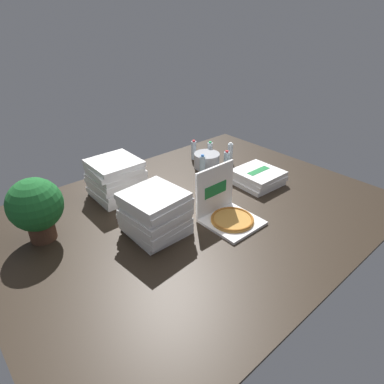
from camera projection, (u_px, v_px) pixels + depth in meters
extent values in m
cube|color=#2D2319|center=(197.00, 213.00, 2.76)|extent=(3.20, 2.40, 0.02)
cube|color=white|center=(232.00, 222.00, 2.61)|extent=(0.40, 0.40, 0.02)
cylinder|color=#C6893D|center=(232.00, 220.00, 2.60)|extent=(0.34, 0.34, 0.02)
torus|color=#A96324|center=(232.00, 219.00, 2.60)|extent=(0.34, 0.34, 0.02)
cube|color=white|center=(215.00, 189.00, 2.64)|extent=(0.40, 0.03, 0.40)
cube|color=#197A38|center=(216.00, 190.00, 2.63)|extent=(0.24, 0.01, 0.10)
cube|color=white|center=(118.00, 193.00, 2.99)|extent=(0.41, 0.41, 0.04)
cube|color=#197A38|center=(118.00, 191.00, 2.98)|extent=(0.26, 0.08, 0.00)
cube|color=white|center=(117.00, 190.00, 2.96)|extent=(0.41, 0.41, 0.04)
cube|color=#197A38|center=(116.00, 188.00, 2.95)|extent=(0.26, 0.08, 0.00)
cube|color=white|center=(117.00, 186.00, 2.94)|extent=(0.41, 0.41, 0.04)
cube|color=#197A38|center=(117.00, 183.00, 2.93)|extent=(0.26, 0.08, 0.00)
cube|color=white|center=(115.00, 181.00, 2.93)|extent=(0.40, 0.40, 0.04)
cube|color=#197A38|center=(115.00, 178.00, 2.91)|extent=(0.26, 0.07, 0.00)
cube|color=white|center=(116.00, 177.00, 2.90)|extent=(0.41, 0.41, 0.04)
cube|color=white|center=(116.00, 172.00, 2.88)|extent=(0.40, 0.40, 0.04)
cube|color=white|center=(114.00, 168.00, 2.85)|extent=(0.43, 0.43, 0.04)
cube|color=#197A38|center=(114.00, 166.00, 2.84)|extent=(0.27, 0.09, 0.00)
cube|color=white|center=(114.00, 163.00, 2.84)|extent=(0.40, 0.40, 0.04)
cube|color=white|center=(157.00, 229.00, 2.51)|extent=(0.40, 0.40, 0.04)
cube|color=white|center=(156.00, 226.00, 2.47)|extent=(0.43, 0.43, 0.04)
cube|color=#197A38|center=(156.00, 223.00, 2.46)|extent=(0.27, 0.09, 0.00)
cube|color=white|center=(156.00, 221.00, 2.45)|extent=(0.44, 0.44, 0.04)
cube|color=white|center=(154.00, 216.00, 2.43)|extent=(0.43, 0.43, 0.04)
cube|color=#197A38|center=(154.00, 214.00, 2.42)|extent=(0.27, 0.09, 0.00)
cube|color=white|center=(155.00, 212.00, 2.40)|extent=(0.43, 0.43, 0.04)
cube|color=#197A38|center=(155.00, 209.00, 2.39)|extent=(0.27, 0.09, 0.00)
cube|color=white|center=(155.00, 205.00, 2.40)|extent=(0.41, 0.41, 0.04)
cube|color=#197A38|center=(155.00, 202.00, 2.39)|extent=(0.26, 0.08, 0.00)
cube|color=white|center=(155.00, 201.00, 2.36)|extent=(0.44, 0.44, 0.04)
cube|color=#197A38|center=(155.00, 199.00, 2.35)|extent=(0.27, 0.10, 0.00)
cube|color=white|center=(153.00, 196.00, 2.34)|extent=(0.43, 0.43, 0.04)
cube|color=white|center=(256.00, 181.00, 3.20)|extent=(0.42, 0.42, 0.04)
cube|color=#197A38|center=(256.00, 179.00, 3.19)|extent=(0.26, 0.09, 0.00)
cube|color=white|center=(258.00, 177.00, 3.18)|extent=(0.42, 0.42, 0.04)
cube|color=white|center=(258.00, 173.00, 3.17)|extent=(0.41, 0.41, 0.04)
cube|color=#197A38|center=(258.00, 171.00, 3.15)|extent=(0.26, 0.08, 0.00)
cylinder|color=#B7BABF|center=(207.00, 160.00, 3.50)|extent=(0.27, 0.27, 0.15)
cylinder|color=silver|center=(202.00, 166.00, 3.31)|extent=(0.06, 0.06, 0.21)
cylinder|color=blue|center=(203.00, 155.00, 3.26)|extent=(0.03, 0.03, 0.02)
cylinder|color=silver|center=(194.00, 150.00, 3.67)|extent=(0.06, 0.06, 0.21)
cylinder|color=red|center=(194.00, 141.00, 3.61)|extent=(0.03, 0.03, 0.02)
cylinder|color=white|center=(210.00, 152.00, 3.63)|extent=(0.06, 0.06, 0.21)
cylinder|color=#239951|center=(210.00, 142.00, 3.58)|extent=(0.03, 0.03, 0.02)
cylinder|color=white|center=(230.00, 153.00, 3.60)|extent=(0.06, 0.06, 0.21)
cylinder|color=white|center=(231.00, 143.00, 3.55)|extent=(0.03, 0.03, 0.02)
cylinder|color=silver|center=(226.00, 161.00, 3.41)|extent=(0.06, 0.06, 0.21)
cylinder|color=red|center=(227.00, 151.00, 3.35)|extent=(0.03, 0.03, 0.02)
cylinder|color=#513323|center=(42.00, 231.00, 2.42)|extent=(0.19, 0.19, 0.13)
sphere|color=#1D652A|center=(35.00, 204.00, 2.30)|extent=(0.39, 0.39, 0.39)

